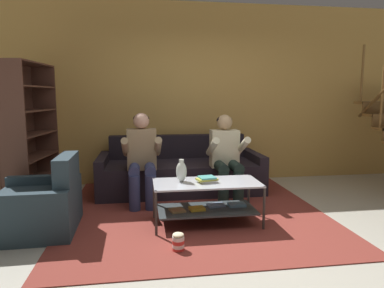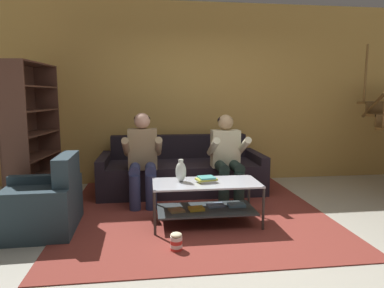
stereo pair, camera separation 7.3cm
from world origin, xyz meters
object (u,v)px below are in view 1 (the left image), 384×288
object	(u,v)px
coffee_table	(207,197)
armchair	(40,207)
bookshelf	(26,143)
vase	(181,171)
person_seated_left	(142,155)
book_stack	(207,179)
person_seated_right	(226,154)
popcorn_tub	(178,242)
couch	(180,173)

from	to	relation	value
coffee_table	armchair	distance (m)	1.77
coffee_table	bookshelf	world-z (taller)	bookshelf
vase	person_seated_left	bearing A→B (deg)	119.11
book_stack	vase	bearing A→B (deg)	165.98
person_seated_right	popcorn_tub	distance (m)	1.76
person_seated_left	book_stack	size ratio (longest dim) A/B	4.88
coffee_table	armchair	xyz separation A→B (m)	(-1.77, 0.05, -0.04)
person_seated_right	couch	bearing A→B (deg)	134.97
coffee_table	vase	bearing A→B (deg)	167.20
armchair	popcorn_tub	bearing A→B (deg)	-26.11
couch	person_seated_right	distance (m)	0.88
couch	book_stack	distance (m)	1.42
person_seated_right	armchair	bearing A→B (deg)	-160.49
book_stack	coffee_table	bearing A→B (deg)	99.06
person_seated_left	bookshelf	world-z (taller)	bookshelf
couch	person_seated_left	world-z (taller)	person_seated_left
couch	popcorn_tub	world-z (taller)	couch
armchair	popcorn_tub	world-z (taller)	armchair
vase	bookshelf	bearing A→B (deg)	151.69
person_seated_right	popcorn_tub	world-z (taller)	person_seated_right
person_seated_left	book_stack	distance (m)	1.10
coffee_table	person_seated_right	bearing A→B (deg)	62.89
person_seated_left	vase	bearing A→B (deg)	-60.89
person_seated_left	armchair	xyz separation A→B (m)	(-1.07, -0.78, -0.39)
couch	armchair	distance (m)	2.11
couch	vase	size ratio (longest dim) A/B	9.56
book_stack	popcorn_tub	bearing A→B (deg)	-121.99
coffee_table	couch	bearing A→B (deg)	95.74
coffee_table	vase	world-z (taller)	vase
vase	armchair	xyz separation A→B (m)	(-1.49, -0.01, -0.33)
coffee_table	book_stack	distance (m)	0.20
couch	coffee_table	size ratio (longest dim) A/B	2.04
popcorn_tub	couch	bearing A→B (deg)	83.02
coffee_table	book_stack	size ratio (longest dim) A/B	4.76
popcorn_tub	person_seated_right	bearing A→B (deg)	60.88
person_seated_right	armchair	size ratio (longest dim) A/B	1.35
bookshelf	person_seated_right	bearing A→B (deg)	-5.91
coffee_table	bookshelf	size ratio (longest dim) A/B	0.63
couch	coffee_table	xyz separation A→B (m)	(0.14, -1.39, 0.04)
book_stack	bookshelf	bearing A→B (deg)	153.33
couch	popcorn_tub	xyz separation A→B (m)	(-0.25, -2.02, -0.19)
couch	vase	bearing A→B (deg)	-95.84
vase	bookshelf	world-z (taller)	bookshelf
couch	person_seated_right	size ratio (longest dim) A/B	2.04
armchair	person_seated_left	bearing A→B (deg)	36.16
bookshelf	vase	bearing A→B (deg)	-28.31
person_seated_left	bookshelf	bearing A→B (deg)	169.82
person_seated_left	vase	world-z (taller)	person_seated_left
vase	book_stack	distance (m)	0.30
couch	person_seated_right	world-z (taller)	person_seated_right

